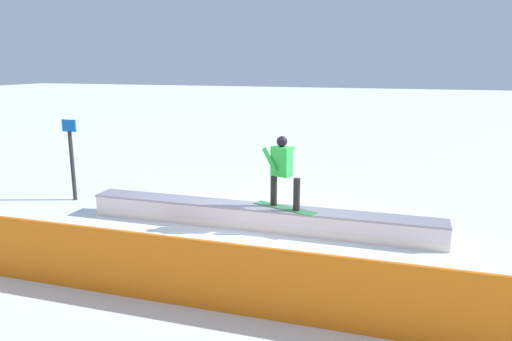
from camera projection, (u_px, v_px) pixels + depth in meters
The scene contains 5 objects.
ground_plane at pixel (258, 228), 10.09m from camera, with size 120.00×120.00×0.00m, color white.
grind_box at pixel (258, 218), 10.04m from camera, with size 7.65×0.75×0.49m.
snowboarder at pixel (283, 169), 9.67m from camera, with size 1.45×0.72×1.51m.
safety_fence at pixel (182, 272), 6.76m from camera, with size 12.08×0.06×1.04m, color orange.
trail_marker at pixel (72, 158), 11.94m from camera, with size 0.40×0.10×2.07m.
Camera 1 is at (-2.99, 9.09, 3.43)m, focal length 33.15 mm.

